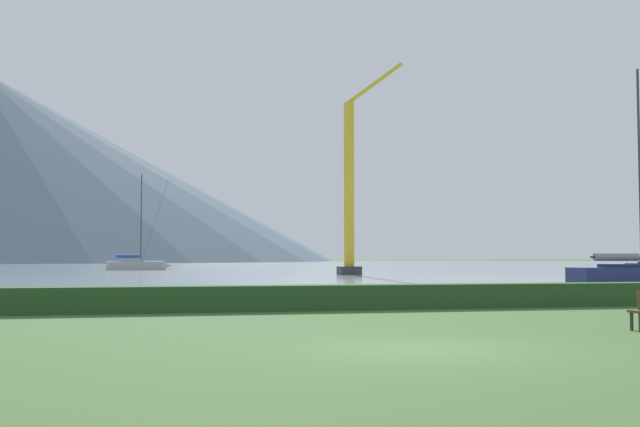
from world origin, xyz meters
TOP-DOWN VIEW (x-y plane):
  - ground_plane at (0.00, 0.00)m, footprint 1000.00×1000.00m
  - harbor_water at (0.00, 137.00)m, footprint 320.00×246.00m
  - hedge_line at (0.00, 11.00)m, footprint 80.00×1.20m
  - sailboat_slip_0 at (-6.04, 89.75)m, footprint 8.51×3.53m
  - sailboat_slip_2 at (22.03, 25.90)m, footprint 8.12×2.68m
  - dock_crane at (14.16, 58.97)m, footprint 6.45×2.00m

SIDE VIEW (x-z plane):
  - ground_plane at x=0.00m, z-range 0.00..0.00m
  - harbor_water at x=0.00m, z-range 0.00..0.00m
  - hedge_line at x=0.00m, z-range 0.00..0.80m
  - sailboat_slip_2 at x=22.03m, z-range -5.56..6.95m
  - sailboat_slip_0 at x=-6.04m, z-range -5.44..6.86m
  - dock_crane at x=14.16m, z-range -2.96..17.82m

